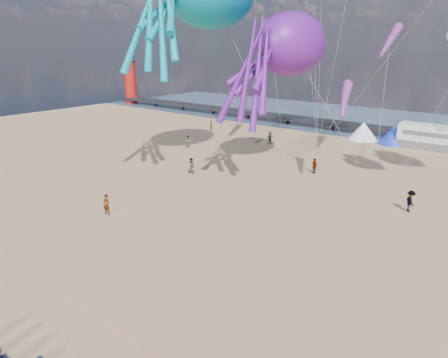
# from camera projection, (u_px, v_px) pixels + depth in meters

# --- Properties ---
(ground) EXTENTS (120.00, 120.00, 0.00)m
(ground) POSITION_uv_depth(u_px,v_px,m) (150.00, 262.00, 23.88)
(ground) COLOR tan
(ground) RESTS_ON ground
(water) EXTENTS (120.00, 120.00, 0.00)m
(water) POSITION_uv_depth(u_px,v_px,m) (408.00, 125.00, 64.61)
(water) COLOR #39516D
(water) RESTS_ON ground
(pier) EXTENTS (60.00, 3.00, 0.50)m
(pier) POSITION_uv_depth(u_px,v_px,m) (230.00, 110.00, 72.71)
(pier) COLOR black
(pier) RESTS_ON ground
(lighthouse) EXTENTS (2.60, 2.60, 9.00)m
(lighthouse) POSITION_uv_depth(u_px,v_px,m) (130.00, 82.00, 88.15)
(lighthouse) COLOR #A5140F
(lighthouse) RESTS_ON ground
(motorhome_0) EXTENTS (6.60, 2.50, 3.00)m
(motorhome_0) POSITION_uv_depth(u_px,v_px,m) (427.00, 137.00, 49.48)
(motorhome_0) COLOR silver
(motorhome_0) RESTS_ON ground
(tent_white) EXTENTS (4.00, 4.00, 2.40)m
(tent_white) POSITION_uv_depth(u_px,v_px,m) (363.00, 131.00, 54.30)
(tent_white) COLOR white
(tent_white) RESTS_ON ground
(tent_blue) EXTENTS (4.00, 4.00, 2.40)m
(tent_blue) POSITION_uv_depth(u_px,v_px,m) (394.00, 135.00, 51.94)
(tent_blue) COLOR #1933CC
(tent_blue) RESTS_ON ground
(rope_line) EXTENTS (34.00, 0.03, 0.03)m
(rope_line) POSITION_uv_depth(u_px,v_px,m) (75.00, 301.00, 20.17)
(rope_line) COLOR #F2338C
(rope_line) RESTS_ON ground
(standing_person) EXTENTS (0.68, 0.53, 1.64)m
(standing_person) POSITION_uv_depth(u_px,v_px,m) (107.00, 205.00, 30.20)
(standing_person) COLOR tan
(standing_person) RESTS_ON ground
(beachgoer_1) EXTENTS (0.93, 0.76, 1.64)m
(beachgoer_1) POSITION_uv_depth(u_px,v_px,m) (192.00, 166.00, 39.84)
(beachgoer_1) COLOR #7F6659
(beachgoer_1) RESTS_ON ground
(beachgoer_2) EXTENTS (1.02, 1.06, 1.72)m
(beachgoer_2) POSITION_uv_depth(u_px,v_px,m) (410.00, 201.00, 30.80)
(beachgoer_2) COLOR #7F6659
(beachgoer_2) RESTS_ON ground
(beachgoer_3) EXTENTS (1.13, 0.91, 1.53)m
(beachgoer_3) POSITION_uv_depth(u_px,v_px,m) (314.00, 166.00, 40.17)
(beachgoer_3) COLOR #7F6659
(beachgoer_3) RESTS_ON ground
(beachgoer_4) EXTENTS (0.61, 0.98, 1.56)m
(beachgoer_4) POSITION_uv_depth(u_px,v_px,m) (270.00, 138.00, 52.15)
(beachgoer_4) COLOR #7F6659
(beachgoer_4) RESTS_ON ground
(beachgoer_5) EXTENTS (0.70, 1.44, 1.49)m
(beachgoer_5) POSITION_uv_depth(u_px,v_px,m) (211.00, 125.00, 60.46)
(beachgoer_5) COLOR #7F6659
(beachgoer_5) RESTS_ON ground
(beachgoer_7) EXTENTS (0.65, 0.85, 1.55)m
(beachgoer_7) POSITION_uv_depth(u_px,v_px,m) (188.00, 142.00, 50.17)
(beachgoer_7) COLOR #7F6659
(beachgoer_7) RESTS_ON ground
(sandbag_a) EXTENTS (0.50, 0.35, 0.22)m
(sandbag_a) POSITION_uv_depth(u_px,v_px,m) (285.00, 156.00, 46.25)
(sandbag_a) COLOR gray
(sandbag_a) RESTS_ON ground
(sandbag_b) EXTENTS (0.50, 0.35, 0.22)m
(sandbag_b) POSITION_uv_depth(u_px,v_px,m) (356.00, 161.00, 44.01)
(sandbag_b) COLOR gray
(sandbag_b) RESTS_ON ground
(sandbag_c) EXTENTS (0.50, 0.35, 0.22)m
(sandbag_c) POSITION_uv_depth(u_px,v_px,m) (399.00, 173.00, 39.90)
(sandbag_c) COLOR gray
(sandbag_c) RESTS_ON ground
(sandbag_d) EXTENTS (0.50, 0.35, 0.22)m
(sandbag_d) POSITION_uv_depth(u_px,v_px,m) (376.00, 158.00, 45.44)
(sandbag_d) COLOR gray
(sandbag_d) RESTS_ON ground
(sandbag_e) EXTENTS (0.50, 0.35, 0.22)m
(sandbag_e) POSITION_uv_depth(u_px,v_px,m) (317.00, 152.00, 47.79)
(sandbag_e) COLOR gray
(sandbag_e) RESTS_ON ground
(kite_octopus_purple) EXTENTS (6.06, 11.45, 12.50)m
(kite_octopus_purple) POSITION_uv_depth(u_px,v_px,m) (291.00, 44.00, 37.54)
(kite_octopus_purple) COLOR #5B1584
(windsock_left) EXTENTS (3.45, 7.87, 7.91)m
(windsock_left) POSITION_uv_depth(u_px,v_px,m) (269.00, 34.00, 45.45)
(windsock_left) COLOR red
(windsock_mid) EXTENTS (1.46, 6.37, 6.31)m
(windsock_mid) POSITION_uv_depth(u_px,v_px,m) (390.00, 41.00, 38.84)
(windsock_mid) COLOR red
(windsock_right) EXTENTS (2.38, 4.89, 4.86)m
(windsock_right) POSITION_uv_depth(u_px,v_px,m) (345.00, 100.00, 34.18)
(windsock_right) COLOR red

